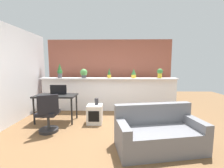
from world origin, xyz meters
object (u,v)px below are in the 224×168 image
(tv_monitor, at_px, (58,90))
(office_chair, at_px, (48,116))
(desk, at_px, (56,98))
(couch, at_px, (158,134))
(potted_plant_0, at_px, (60,71))
(potted_plant_4, at_px, (160,73))
(potted_plant_3, at_px, (134,73))
(side_cube_shelf, at_px, (95,114))
(potted_plant_1, at_px, (84,73))
(potted_plant_2, at_px, (109,73))
(vase_on_shelf, at_px, (97,101))

(tv_monitor, relative_size, office_chair, 0.50)
(desk, distance_m, couch, 2.82)
(potted_plant_0, height_order, potted_plant_4, potted_plant_0)
(potted_plant_3, xyz_separation_m, office_chair, (-2.16, -1.77, -0.90))
(desk, distance_m, side_cube_shelf, 1.17)
(potted_plant_3, xyz_separation_m, desk, (-2.25, -1.05, -0.63))
(potted_plant_1, xyz_separation_m, couch, (1.87, -2.35, -1.02))
(potted_plant_4, bearing_deg, office_chair, -149.29)
(office_chair, bearing_deg, side_cube_shelf, 31.76)
(potted_plant_2, distance_m, potted_plant_4, 1.70)
(vase_on_shelf, bearing_deg, desk, 176.45)
(potted_plant_1, bearing_deg, office_chair, -105.59)
(potted_plant_0, height_order, potted_plant_3, potted_plant_0)
(potted_plant_1, height_order, potted_plant_2, potted_plant_2)
(desk, xyz_separation_m, vase_on_shelf, (1.13, -0.07, -0.08))
(potted_plant_4, bearing_deg, potted_plant_1, -178.44)
(potted_plant_2, relative_size, office_chair, 0.37)
(potted_plant_4, bearing_deg, potted_plant_0, -179.10)
(potted_plant_4, distance_m, vase_on_shelf, 2.42)
(potted_plant_2, bearing_deg, tv_monitor, -146.07)
(potted_plant_0, bearing_deg, couch, -41.47)
(potted_plant_0, height_order, tv_monitor, potted_plant_0)
(potted_plant_1, xyz_separation_m, potted_plant_2, (0.85, 0.00, -0.01))
(potted_plant_2, bearing_deg, potted_plant_0, 179.53)
(potted_plant_0, height_order, desk, potted_plant_0)
(office_chair, height_order, vase_on_shelf, office_chair)
(tv_monitor, xyz_separation_m, couch, (2.40, -1.43, -0.60))
(office_chair, xyz_separation_m, vase_on_shelf, (1.04, 0.66, 0.20))
(potted_plant_3, height_order, vase_on_shelf, potted_plant_3)
(potted_plant_2, distance_m, office_chair, 2.37)
(office_chair, distance_m, side_cube_shelf, 1.17)
(potted_plant_2, xyz_separation_m, potted_plant_3, (0.82, 0.04, 0.01))
(vase_on_shelf, height_order, couch, couch)
(potted_plant_2, relative_size, tv_monitor, 0.75)
(desk, height_order, side_cube_shelf, desk)
(potted_plant_0, xyz_separation_m, desk, (0.24, -1.02, -0.71))
(vase_on_shelf, distance_m, couch, 1.86)
(couch, bearing_deg, potted_plant_3, 94.63)
(potted_plant_1, height_order, desk, potted_plant_1)
(potted_plant_3, bearing_deg, potted_plant_2, -177.50)
(desk, bearing_deg, potted_plant_1, 60.14)
(potted_plant_4, relative_size, side_cube_shelf, 0.63)
(potted_plant_4, xyz_separation_m, office_chair, (-3.04, -1.80, -0.93))
(side_cube_shelf, bearing_deg, potted_plant_3, 44.86)
(potted_plant_1, bearing_deg, potted_plant_0, 178.85)
(desk, xyz_separation_m, side_cube_shelf, (1.09, -0.11, -0.42))
(potted_plant_1, xyz_separation_m, tv_monitor, (-0.53, -0.93, -0.42))
(office_chair, bearing_deg, couch, -14.79)
(potted_plant_2, xyz_separation_m, vase_on_shelf, (-0.30, -1.08, -0.70))
(tv_monitor, bearing_deg, potted_plant_2, 33.93)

